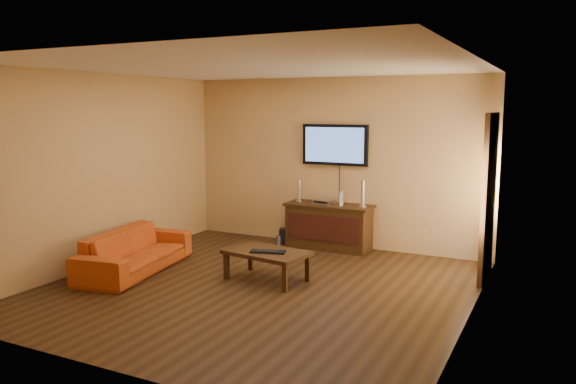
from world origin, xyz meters
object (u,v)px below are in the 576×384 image
Objects in this scene: bottle at (278,242)px; media_console at (329,226)px; television at (335,145)px; av_receiver at (324,201)px; game_console at (342,199)px; speaker_right at (363,195)px; speaker_left at (299,192)px; keyboard at (268,252)px; sofa at (135,244)px; coffee_table at (267,255)px; subwoofer at (287,236)px.

media_console is at bearing 27.26° from bottle.
media_console is 1.26× the size of television.
media_console reaches higher than bottle.
av_receiver is 1.41× the size of game_console.
speaker_right is (0.55, 0.01, 0.54)m from media_console.
media_console is 0.74m from speaker_left.
game_console is (0.76, -0.06, -0.05)m from speaker_left.
av_receiver reaches higher than keyboard.
television reaches higher than speaker_left.
game_console reaches higher than sofa.
game_console reaches higher than bottle.
coffee_table is (-0.08, -2.13, -1.30)m from television.
game_console is (0.30, 1.88, 0.48)m from coffee_table.
av_receiver is at bearing 178.60° from speaker_right.
av_receiver is (0.45, -0.01, -0.12)m from speaker_left.
subwoofer is (-0.76, 0.04, -0.24)m from media_console.
keyboard is at bearing -76.47° from av_receiver.
television is at bearing 77.86° from av_receiver.
speaker_right is 1.53m from subwoofer.
keyboard is at bearing -75.77° from speaker_left.
subwoofer is 1.04× the size of bottle.
speaker_left is at bearing 104.23° from keyboard.
game_console is at bearing 2.73° from av_receiver.
game_console is at bearing -52.36° from sofa.
game_console is at bearing -6.71° from media_console.
speaker_right is 0.66m from av_receiver.
sofa is (-1.82, -0.42, 0.03)m from coffee_table.
bottle is at bearing -140.38° from television.
television is at bearing 19.82° from speaker_left.
coffee_table is at bearing 126.74° from keyboard.
game_console is at bearing 82.62° from keyboard.
keyboard is at bearing -53.26° from coffee_table.
bottle is (-1.26, -0.38, -0.80)m from speaker_right.
coffee_table is 5.08× the size of bottle.
speaker_left is at bearing -39.70° from sofa.
av_receiver is (-0.09, 0.02, 0.39)m from media_console.
speaker_left is (1.36, 2.36, 0.50)m from sofa.
speaker_left reaches higher than keyboard.
speaker_left is 0.73× the size of keyboard.
television is 2.49m from coffee_table.
bottle is (-0.62, -0.39, -0.65)m from av_receiver.
bottle is at bearing -173.47° from game_console.
bottle is at bearing -104.01° from subwoofer.
television is 0.96× the size of coffee_table.
media_console is 0.80m from subwoofer.
av_receiver is at bearing -47.27° from sofa.
subwoofer is at bearing 109.40° from coffee_table.
sofa is 4.07× the size of keyboard.
television reaches higher than av_receiver.
coffee_table is 2.06m from speaker_left.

